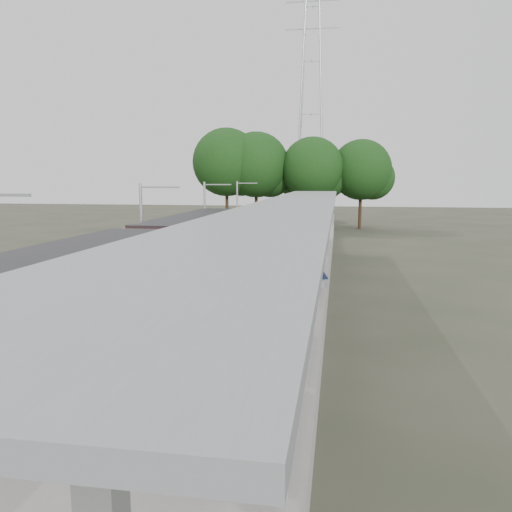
{
  "coord_description": "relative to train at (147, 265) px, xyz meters",
  "views": [
    {
      "loc": [
        3.35,
        -4.54,
        5.61
      ],
      "look_at": [
        -0.1,
        16.51,
        2.3
      ],
      "focal_mm": 35.0,
      "sensor_mm": 36.0,
      "label": 1
    }
  ],
  "objects": [
    {
      "name": "bench_mid",
      "position": [
        7.12,
        2.04,
        -0.55
      ],
      "size": [
        0.64,
        1.45,
        0.96
      ],
      "rotation": [
        0.0,
        0.0,
        0.15
      ],
      "color": "#0E1E47",
      "rests_on": "platform"
    },
    {
      "name": "tree_cluster",
      "position": [
        1.82,
        36.87,
        4.82
      ],
      "size": [
        21.91,
        13.03,
        11.21
      ],
      "color": "#382316",
      "rests_on": "ground"
    },
    {
      "name": "catenary_masts",
      "position": [
        -1.72,
        3.98,
        0.86
      ],
      "size": [
        2.08,
        48.16,
        5.4
      ],
      "color": "#9EA0A5",
      "rests_on": "ground"
    },
    {
      "name": "platform",
      "position": [
        4.5,
        4.98,
        -1.55
      ],
      "size": [
        6.0,
        50.0,
        1.0
      ],
      "primitive_type": "cube",
      "color": "gray",
      "rests_on": "ground"
    },
    {
      "name": "train",
      "position": [
        0.0,
        0.0,
        0.0
      ],
      "size": [
        2.74,
        27.6,
        3.62
      ],
      "color": "black",
      "rests_on": "ground"
    },
    {
      "name": "litter_bin",
      "position": [
        5.98,
        2.96,
        -0.61
      ],
      "size": [
        0.5,
        0.5,
        0.88
      ],
      "primitive_type": "cylinder",
      "rotation": [
        0.0,
        0.0,
        0.19
      ],
      "color": "#9EA0A5",
      "rests_on": "platform"
    },
    {
      "name": "info_pillar_far",
      "position": [
        5.66,
        11.57,
        -0.23
      ],
      "size": [
        0.43,
        0.43,
        1.91
      ],
      "rotation": [
        0.0,
        0.0,
        -0.18
      ],
      "color": "beige",
      "rests_on": "platform"
    },
    {
      "name": "trackbed",
      "position": [
        -0.0,
        4.98,
        -1.93
      ],
      "size": [
        3.0,
        70.0,
        0.24
      ],
      "primitive_type": "cube",
      "color": "#59544C",
      "rests_on": "ground"
    },
    {
      "name": "canopy",
      "position": [
        6.11,
        1.17,
        2.15
      ],
      "size": [
        3.27,
        38.0,
        3.66
      ],
      "color": "#9EA0A5",
      "rests_on": "platform"
    },
    {
      "name": "bench_far",
      "position": [
        6.74,
        14.29,
        -0.52
      ],
      "size": [
        0.94,
        1.54,
        1.01
      ],
      "rotation": [
        0.0,
        0.0,
        0.35
      ],
      "color": "#0E1E47",
      "rests_on": "platform"
    },
    {
      "name": "info_pillar_near",
      "position": [
        5.68,
        -3.91,
        -0.24
      ],
      "size": [
        0.42,
        0.42,
        1.87
      ],
      "rotation": [
        0.0,
        0.0,
        0.38
      ],
      "color": "beige",
      "rests_on": "platform"
    },
    {
      "name": "tactile_strip",
      "position": [
        1.95,
        4.98,
        -1.04
      ],
      "size": [
        0.6,
        50.0,
        0.02
      ],
      "primitive_type": "cube",
      "color": "gold",
      "rests_on": "platform"
    },
    {
      "name": "pylon",
      "position": [
        3.5,
        57.98,
        16.95
      ],
      "size": [
        8.0,
        4.0,
        38.0
      ],
      "primitive_type": null,
      "color": "#9EA0A5",
      "rests_on": "ground"
    },
    {
      "name": "end_fence",
      "position": [
        4.5,
        29.93,
        -0.45
      ],
      "size": [
        6.0,
        0.1,
        1.2
      ],
      "primitive_type": "cube",
      "color": "#9EA0A5",
      "rests_on": "platform"
    }
  ]
}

